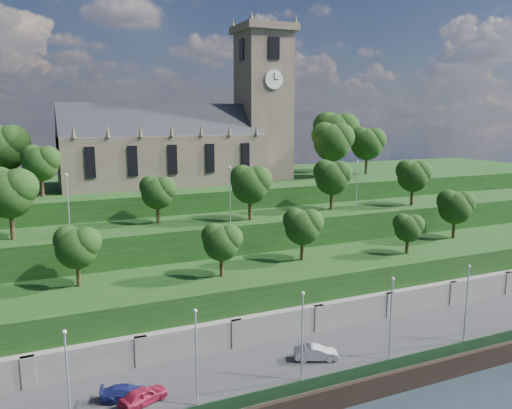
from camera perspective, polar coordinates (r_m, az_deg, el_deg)
name	(u,v)px	position (r m, az deg, el deg)	size (l,w,h in m)	color
ground	(334,409)	(49.13, 8.88, -22.12)	(320.00, 320.00, 0.00)	black
promenade	(302,369)	(53.06, 5.24, -18.17)	(160.00, 12.00, 2.00)	#2D2D30
quay_wall	(334,398)	(48.52, 8.95, -21.04)	(160.00, 0.50, 2.20)	black
fence	(331,380)	(48.24, 8.56, -19.17)	(160.00, 0.10, 1.20)	#173319
retaining_wall	(276,331)	(57.13, 2.28, -14.29)	(160.00, 2.10, 5.00)	slate
embankment_lower	(254,300)	(61.60, -0.22, -10.91)	(160.00, 12.00, 8.00)	#153612
embankment_upper	(223,261)	(70.64, -3.81, -6.43)	(160.00, 10.00, 12.00)	#153612
hilltop	(182,222)	(89.71, -8.41, -1.95)	(160.00, 32.00, 15.00)	#153612
church	(191,137)	(84.18, -7.42, 7.61)	(38.60, 12.35, 27.60)	brown
trees_lower	(265,230)	(59.96, 1.00, -2.98)	(69.15, 8.69, 7.31)	#342714
trees_upper	(235,182)	(68.00, -2.37, 2.57)	(63.22, 7.66, 8.41)	#342714
trees_hilltop	(235,141)	(86.44, -2.43, 7.32)	(76.66, 16.40, 11.89)	#342714
lamp_posts_promenade	(302,330)	(46.82, 5.29, -14.12)	(60.36, 0.36, 8.61)	#B2B2B7
lamp_posts_upper	(230,190)	(65.62, -3.01, 1.61)	(40.36, 0.36, 7.61)	#B2B2B7
car_left	(144,395)	(46.31, -12.70, -20.50)	(1.69, 4.21, 1.43)	#A81C3B
car_middle	(316,353)	(52.37, 6.87, -16.48)	(1.53, 4.39, 1.45)	#9B9C9F
car_right	(126,392)	(47.22, -14.63, -20.06)	(1.75, 4.30, 1.25)	navy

